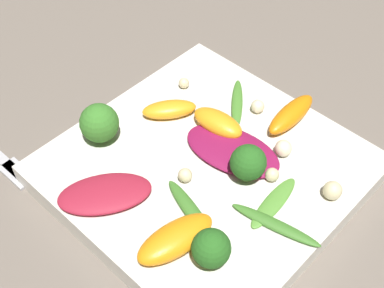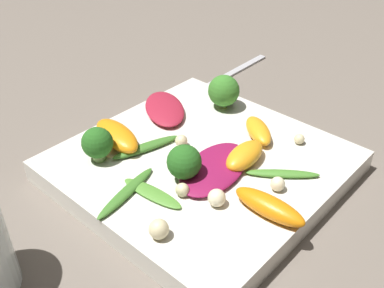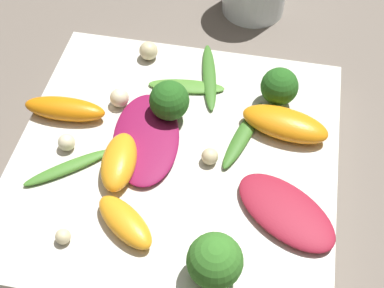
# 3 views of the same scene
# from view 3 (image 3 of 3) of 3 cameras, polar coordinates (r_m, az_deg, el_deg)

# --- Properties ---
(ground_plane) EXTENTS (2.40, 2.40, 0.00)m
(ground_plane) POSITION_cam_3_polar(r_m,az_deg,el_deg) (0.48, -1.76, -3.07)
(ground_plane) COLOR #6B6056
(plate) EXTENTS (0.28, 0.28, 0.03)m
(plate) POSITION_cam_3_polar(r_m,az_deg,el_deg) (0.47, -1.80, -2.20)
(plate) COLOR silver
(plate) RESTS_ON ground_plane
(radicchio_leaf_0) EXTENTS (0.08, 0.11, 0.01)m
(radicchio_leaf_0) POSITION_cam_3_polar(r_m,az_deg,el_deg) (0.47, -4.92, 0.66)
(radicchio_leaf_0) COLOR maroon
(radicchio_leaf_0) RESTS_ON plate
(radicchio_leaf_1) EXTENTS (0.10, 0.09, 0.01)m
(radicchio_leaf_1) POSITION_cam_3_polar(r_m,az_deg,el_deg) (0.43, 9.98, -7.10)
(radicchio_leaf_1) COLOR maroon
(radicchio_leaf_1) RESTS_ON plate
(orange_segment_0) EXTENTS (0.03, 0.06, 0.02)m
(orange_segment_0) POSITION_cam_3_polar(r_m,az_deg,el_deg) (0.45, -7.79, -1.87)
(orange_segment_0) COLOR orange
(orange_segment_0) RESTS_ON plate
(orange_segment_1) EXTENTS (0.08, 0.03, 0.02)m
(orange_segment_1) POSITION_cam_3_polar(r_m,az_deg,el_deg) (0.50, -13.41, 3.67)
(orange_segment_1) COLOR orange
(orange_segment_1) RESTS_ON plate
(orange_segment_2) EXTENTS (0.06, 0.06, 0.02)m
(orange_segment_2) POSITION_cam_3_polar(r_m,az_deg,el_deg) (0.42, -7.16, -8.25)
(orange_segment_2) COLOR orange
(orange_segment_2) RESTS_ON plate
(orange_segment_3) EXTENTS (0.08, 0.05, 0.02)m
(orange_segment_3) POSITION_cam_3_polar(r_m,az_deg,el_deg) (0.48, 9.88, 2.13)
(orange_segment_3) COLOR orange
(orange_segment_3) RESTS_ON plate
(broccoli_floret_0) EXTENTS (0.04, 0.04, 0.04)m
(broccoli_floret_0) POSITION_cam_3_polar(r_m,az_deg,el_deg) (0.39, 2.45, -12.37)
(broccoli_floret_0) COLOR #7A9E51
(broccoli_floret_0) RESTS_ON plate
(broccoli_floret_1) EXTENTS (0.03, 0.03, 0.04)m
(broccoli_floret_1) POSITION_cam_3_polar(r_m,az_deg,el_deg) (0.49, 9.29, 6.00)
(broccoli_floret_1) COLOR #84AD5B
(broccoli_floret_1) RESTS_ON plate
(broccoli_floret_2) EXTENTS (0.04, 0.04, 0.04)m
(broccoli_floret_2) POSITION_cam_3_polar(r_m,az_deg,el_deg) (0.47, -2.44, 4.60)
(broccoli_floret_2) COLOR #7A9E51
(broccoli_floret_2) RESTS_ON plate
(arugula_sprig_0) EXTENTS (0.07, 0.06, 0.01)m
(arugula_sprig_0) POSITION_cam_3_polar(r_m,az_deg,el_deg) (0.46, -13.08, -2.44)
(arugula_sprig_0) COLOR #47842D
(arugula_sprig_0) RESTS_ON plate
(arugula_sprig_1) EXTENTS (0.04, 0.08, 0.01)m
(arugula_sprig_1) POSITION_cam_3_polar(r_m,az_deg,el_deg) (0.47, 5.50, 1.02)
(arugula_sprig_1) COLOR #3D7528
(arugula_sprig_1) RESTS_ON plate
(arugula_sprig_2) EXTENTS (0.07, 0.02, 0.00)m
(arugula_sprig_2) POSITION_cam_3_polar(r_m,az_deg,el_deg) (0.51, -0.60, 6.16)
(arugula_sprig_2) COLOR #518E33
(arugula_sprig_2) RESTS_ON plate
(arugula_sprig_3) EXTENTS (0.03, 0.09, 0.01)m
(arugula_sprig_3) POSITION_cam_3_polar(r_m,az_deg,el_deg) (0.52, 1.86, 7.24)
(arugula_sprig_3) COLOR #3D7528
(arugula_sprig_3) RESTS_ON plate
(macadamia_nut_0) EXTENTS (0.02, 0.02, 0.02)m
(macadamia_nut_0) POSITION_cam_3_polar(r_m,az_deg,el_deg) (0.47, -13.23, 0.17)
(macadamia_nut_0) COLOR beige
(macadamia_nut_0) RESTS_ON plate
(macadamia_nut_1) EXTENTS (0.01, 0.01, 0.01)m
(macadamia_nut_1) POSITION_cam_3_polar(r_m,az_deg,el_deg) (0.43, -13.60, -9.57)
(macadamia_nut_1) COLOR beige
(macadamia_nut_1) RESTS_ON plate
(macadamia_nut_2) EXTENTS (0.02, 0.02, 0.02)m
(macadamia_nut_2) POSITION_cam_3_polar(r_m,az_deg,el_deg) (0.54, -4.66, 9.89)
(macadamia_nut_2) COLOR beige
(macadamia_nut_2) RESTS_ON plate
(macadamia_nut_3) EXTENTS (0.01, 0.01, 0.01)m
(macadamia_nut_3) POSITION_cam_3_polar(r_m,az_deg,el_deg) (0.45, 1.94, -1.21)
(macadamia_nut_3) COLOR beige
(macadamia_nut_3) RESTS_ON plate
(macadamia_nut_4) EXTENTS (0.01, 0.01, 0.01)m
(macadamia_nut_4) POSITION_cam_3_polar(r_m,az_deg,el_deg) (0.50, -3.61, 5.25)
(macadamia_nut_4) COLOR beige
(macadamia_nut_4) RESTS_ON plate
(macadamia_nut_5) EXTENTS (0.02, 0.02, 0.02)m
(macadamia_nut_5) POSITION_cam_3_polar(r_m,az_deg,el_deg) (0.50, -7.75, 4.90)
(macadamia_nut_5) COLOR beige
(macadamia_nut_5) RESTS_ON plate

